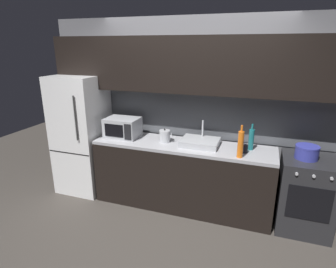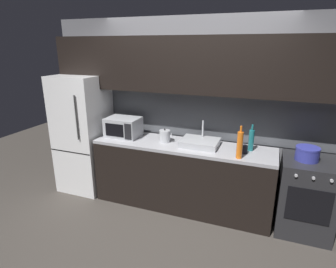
{
  "view_description": "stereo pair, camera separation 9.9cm",
  "coord_description": "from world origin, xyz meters",
  "px_view_note": "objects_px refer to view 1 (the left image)",
  "views": [
    {
      "loc": [
        0.95,
        -2.39,
        2.14
      ],
      "look_at": [
        -0.2,
        0.9,
        1.02
      ],
      "focal_mm": 29.7,
      "sensor_mm": 36.0,
      "label": 1
    },
    {
      "loc": [
        1.04,
        -2.36,
        2.14
      ],
      "look_at": [
        -0.2,
        0.9,
        1.02
      ],
      "focal_mm": 29.7,
      "sensor_mm": 36.0,
      "label": 2
    }
  ],
  "objects_px": {
    "kettle": "(165,136)",
    "cooking_pot": "(307,152)",
    "wine_bottle_teal": "(251,139)",
    "refrigerator": "(82,134)",
    "wine_bottle_orange": "(241,144)",
    "mug_dark": "(244,149)",
    "oven_range": "(305,194)",
    "microwave": "(123,128)"
  },
  "relations": [
    {
      "from": "kettle",
      "to": "cooking_pot",
      "type": "xyz_separation_m",
      "value": [
        1.72,
        -0.01,
        -0.0
      ]
    },
    {
      "from": "kettle",
      "to": "wine_bottle_teal",
      "type": "distance_m",
      "value": 1.1
    },
    {
      "from": "refrigerator",
      "to": "kettle",
      "type": "relative_size",
      "value": 9.39
    },
    {
      "from": "wine_bottle_orange",
      "to": "mug_dark",
      "type": "distance_m",
      "value": 0.21
    },
    {
      "from": "kettle",
      "to": "cooking_pot",
      "type": "relative_size",
      "value": 0.72
    },
    {
      "from": "mug_dark",
      "to": "oven_range",
      "type": "bearing_deg",
      "value": 3.08
    },
    {
      "from": "refrigerator",
      "to": "cooking_pot",
      "type": "bearing_deg",
      "value": 0.0
    },
    {
      "from": "kettle",
      "to": "wine_bottle_orange",
      "type": "distance_m",
      "value": 1.03
    },
    {
      "from": "kettle",
      "to": "microwave",
      "type": "bearing_deg",
      "value": 178.98
    },
    {
      "from": "oven_range",
      "to": "kettle",
      "type": "bearing_deg",
      "value": 179.73
    },
    {
      "from": "refrigerator",
      "to": "wine_bottle_teal",
      "type": "bearing_deg",
      "value": 1.96
    },
    {
      "from": "oven_range",
      "to": "cooking_pot",
      "type": "bearing_deg",
      "value": 178.52
    },
    {
      "from": "cooking_pot",
      "to": "wine_bottle_orange",
      "type": "bearing_deg",
      "value": -163.38
    },
    {
      "from": "kettle",
      "to": "wine_bottle_teal",
      "type": "height_order",
      "value": "wine_bottle_teal"
    },
    {
      "from": "kettle",
      "to": "mug_dark",
      "type": "bearing_deg",
      "value": -2.65
    },
    {
      "from": "cooking_pot",
      "to": "mug_dark",
      "type": "bearing_deg",
      "value": -176.57
    },
    {
      "from": "oven_range",
      "to": "mug_dark",
      "type": "xyz_separation_m",
      "value": [
        -0.74,
        -0.04,
        0.5
      ]
    },
    {
      "from": "kettle",
      "to": "wine_bottle_orange",
      "type": "bearing_deg",
      "value": -12.55
    },
    {
      "from": "mug_dark",
      "to": "wine_bottle_orange",
      "type": "bearing_deg",
      "value": -102.19
    },
    {
      "from": "refrigerator",
      "to": "mug_dark",
      "type": "height_order",
      "value": "refrigerator"
    },
    {
      "from": "oven_range",
      "to": "wine_bottle_teal",
      "type": "distance_m",
      "value": 0.9
    },
    {
      "from": "refrigerator",
      "to": "kettle",
      "type": "xyz_separation_m",
      "value": [
        1.31,
        0.01,
        0.11
      ]
    },
    {
      "from": "microwave",
      "to": "wine_bottle_teal",
      "type": "height_order",
      "value": "wine_bottle_teal"
    },
    {
      "from": "mug_dark",
      "to": "kettle",
      "type": "bearing_deg",
      "value": 177.35
    },
    {
      "from": "kettle",
      "to": "wine_bottle_orange",
      "type": "height_order",
      "value": "wine_bottle_orange"
    },
    {
      "from": "refrigerator",
      "to": "mug_dark",
      "type": "bearing_deg",
      "value": -1.0
    },
    {
      "from": "microwave",
      "to": "wine_bottle_teal",
      "type": "bearing_deg",
      "value": 2.12
    },
    {
      "from": "oven_range",
      "to": "microwave",
      "type": "distance_m",
      "value": 2.48
    },
    {
      "from": "microwave",
      "to": "cooking_pot",
      "type": "relative_size",
      "value": 1.79
    },
    {
      "from": "wine_bottle_teal",
      "to": "wine_bottle_orange",
      "type": "distance_m",
      "value": 0.32
    },
    {
      "from": "refrigerator",
      "to": "microwave",
      "type": "xyz_separation_m",
      "value": [
        0.68,
        0.02,
        0.17
      ]
    },
    {
      "from": "refrigerator",
      "to": "mug_dark",
      "type": "relative_size",
      "value": 17.48
    },
    {
      "from": "microwave",
      "to": "mug_dark",
      "type": "height_order",
      "value": "microwave"
    },
    {
      "from": "oven_range",
      "to": "cooking_pot",
      "type": "xyz_separation_m",
      "value": [
        -0.05,
        0.0,
        0.53
      ]
    },
    {
      "from": "kettle",
      "to": "mug_dark",
      "type": "relative_size",
      "value": 1.86
    },
    {
      "from": "mug_dark",
      "to": "cooking_pot",
      "type": "xyz_separation_m",
      "value": [
        0.68,
        0.04,
        0.03
      ]
    },
    {
      "from": "refrigerator",
      "to": "oven_range",
      "type": "relative_size",
      "value": 1.93
    },
    {
      "from": "wine_bottle_teal",
      "to": "mug_dark",
      "type": "relative_size",
      "value": 3.33
    },
    {
      "from": "wine_bottle_orange",
      "to": "kettle",
      "type": "bearing_deg",
      "value": 167.45
    },
    {
      "from": "wine_bottle_teal",
      "to": "mug_dark",
      "type": "xyz_separation_m",
      "value": [
        -0.06,
        -0.12,
        -0.09
      ]
    },
    {
      "from": "kettle",
      "to": "mug_dark",
      "type": "height_order",
      "value": "kettle"
    },
    {
      "from": "wine_bottle_teal",
      "to": "oven_range",
      "type": "bearing_deg",
      "value": -7.11
    }
  ]
}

